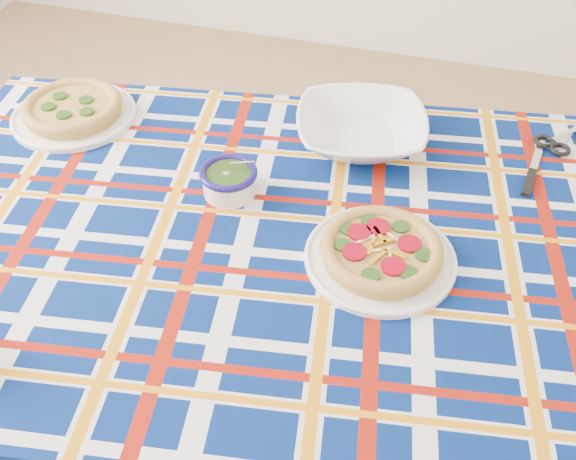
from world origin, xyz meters
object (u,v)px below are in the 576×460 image
(main_focaccia_plate, at_px, (381,250))
(pesto_bowl, at_px, (229,179))
(dining_table, at_px, (289,263))
(serving_bowl, at_px, (361,129))

(main_focaccia_plate, xyz_separation_m, pesto_bowl, (-0.33, 0.10, 0.01))
(dining_table, distance_m, pesto_bowl, 0.21)
(pesto_bowl, xyz_separation_m, serving_bowl, (0.22, 0.24, 0.00))
(serving_bowl, bearing_deg, main_focaccia_plate, -72.48)
(main_focaccia_plate, bearing_deg, pesto_bowl, 162.33)
(main_focaccia_plate, bearing_deg, dining_table, 174.61)
(main_focaccia_plate, xyz_separation_m, serving_bowl, (-0.11, 0.35, 0.01))
(pesto_bowl, bearing_deg, dining_table, -30.06)
(pesto_bowl, bearing_deg, serving_bowl, 48.26)
(main_focaccia_plate, bearing_deg, serving_bowl, 107.52)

